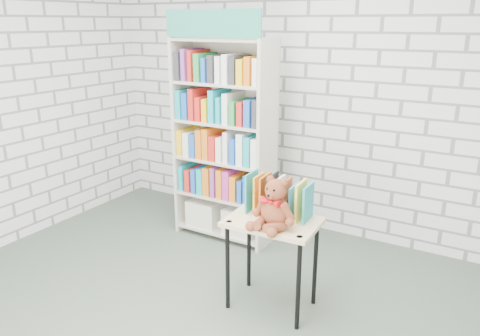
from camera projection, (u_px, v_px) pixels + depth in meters
The scene contains 6 objects.
ground at pixel (188, 320), 3.39m from camera, with size 4.50×4.50×0.00m, color #445044.
room_shell at pixel (179, 71), 2.86m from camera, with size 4.52×4.02×2.81m.
bookshelf at pixel (224, 140), 4.47m from camera, with size 0.97×0.38×2.18m.
display_table at pixel (272, 233), 3.39m from camera, with size 0.68×0.49×0.71m.
table_books at pixel (279, 198), 3.41m from camera, with size 0.47×0.23×0.27m.
teddy_bear at pixel (274, 208), 3.21m from camera, with size 0.33×0.31×0.36m.
Camera 1 is at (1.80, -2.31, 2.07)m, focal length 35.00 mm.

